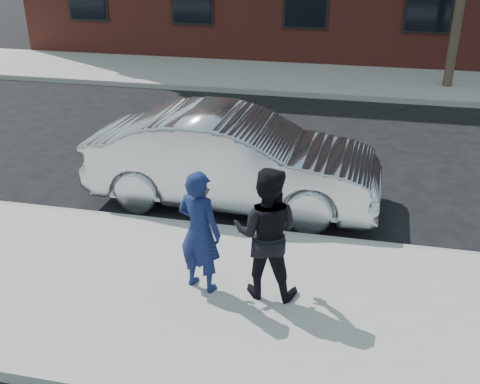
# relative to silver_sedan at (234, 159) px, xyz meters

# --- Properties ---
(ground) EXTENTS (100.00, 100.00, 0.00)m
(ground) POSITION_rel_silver_sedan_xyz_m (-0.07, -2.69, -0.81)
(ground) COLOR black
(ground) RESTS_ON ground
(near_sidewalk) EXTENTS (50.00, 3.50, 0.15)m
(near_sidewalk) POSITION_rel_silver_sedan_xyz_m (-0.07, -2.94, -0.73)
(near_sidewalk) COLOR #9D9A94
(near_sidewalk) RESTS_ON ground
(near_curb) EXTENTS (50.00, 0.10, 0.15)m
(near_curb) POSITION_rel_silver_sedan_xyz_m (-0.07, -1.14, -0.73)
(near_curb) COLOR #999691
(near_curb) RESTS_ON ground
(far_sidewalk) EXTENTS (50.00, 3.50, 0.15)m
(far_sidewalk) POSITION_rel_silver_sedan_xyz_m (-0.07, 8.56, -0.73)
(far_sidewalk) COLOR #9D9A94
(far_sidewalk) RESTS_ON ground
(far_curb) EXTENTS (50.00, 0.10, 0.15)m
(far_curb) POSITION_rel_silver_sedan_xyz_m (-0.07, 6.76, -0.73)
(far_curb) COLOR #999691
(far_curb) RESTS_ON ground
(silver_sedan) EXTENTS (4.96, 1.85, 1.62)m
(silver_sedan) POSITION_rel_silver_sedan_xyz_m (0.00, 0.00, 0.00)
(silver_sedan) COLOR #B7BABF
(silver_sedan) RESTS_ON ground
(man_hoodie) EXTENTS (0.69, 0.57, 1.63)m
(man_hoodie) POSITION_rel_silver_sedan_xyz_m (0.19, -2.75, 0.16)
(man_hoodie) COLOR navy
(man_hoodie) RESTS_ON near_sidewalk
(man_peacoat) EXTENTS (0.84, 0.66, 1.72)m
(man_peacoat) POSITION_rel_silver_sedan_xyz_m (1.02, -2.69, 0.20)
(man_peacoat) COLOR black
(man_peacoat) RESTS_ON near_sidewalk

